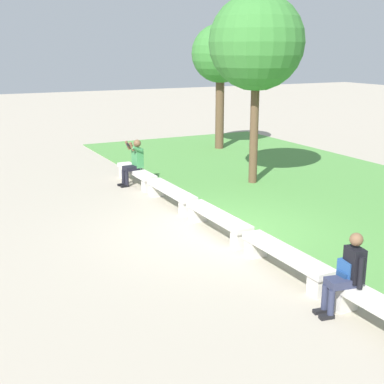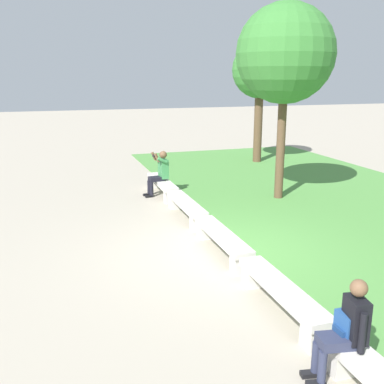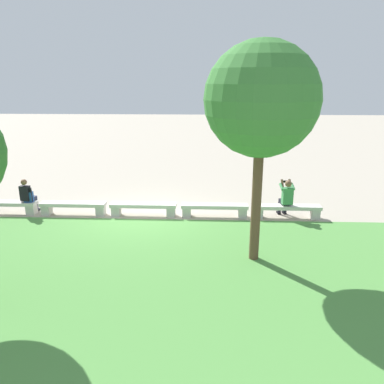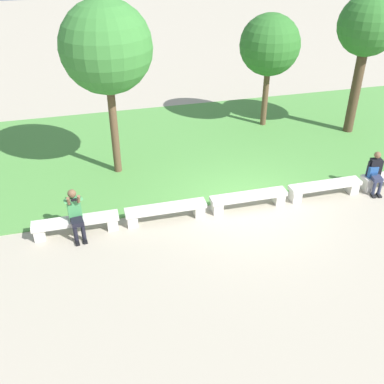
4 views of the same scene
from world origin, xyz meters
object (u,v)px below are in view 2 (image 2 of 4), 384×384
(bench_near, at_px, (186,206))
(backpack, at_px, (347,328))
(bench_far, at_px, (282,294))
(tree_behind_wall, at_px, (285,55))
(bench_mid, at_px, (222,239))
(tree_left_background, at_px, (260,71))
(bench_main, at_px, (162,185))
(person_photographer, at_px, (160,171))
(person_distant, at_px, (346,328))

(bench_near, height_order, backpack, backpack)
(bench_far, relative_size, tree_behind_wall, 0.42)
(bench_mid, distance_m, tree_left_background, 10.55)
(bench_near, bearing_deg, tree_left_background, 141.54)
(backpack, relative_size, tree_behind_wall, 0.08)
(bench_main, distance_m, backpack, 8.78)
(bench_far, relative_size, backpack, 5.24)
(bench_main, bearing_deg, tree_behind_wall, 64.86)
(backpack, bearing_deg, tree_behind_wall, 157.06)
(person_photographer, height_order, backpack, person_photographer)
(backpack, xyz_separation_m, tree_left_background, (-12.63, 4.98, 2.99))
(bench_far, bearing_deg, tree_left_background, 155.84)
(tree_left_background, bearing_deg, bench_near, -38.46)
(bench_main, distance_m, tree_left_background, 7.11)
(bench_near, relative_size, person_photographer, 1.70)
(bench_main, distance_m, bench_mid, 4.83)
(person_photographer, bearing_deg, tree_left_background, 127.56)
(backpack, bearing_deg, tree_left_background, 158.46)
(bench_far, bearing_deg, person_photographer, -179.39)
(backpack, distance_m, tree_behind_wall, 8.63)
(bench_far, distance_m, tree_behind_wall, 7.54)
(bench_mid, relative_size, tree_left_background, 0.47)
(person_photographer, height_order, tree_left_background, tree_left_background)
(person_photographer, relative_size, backpack, 3.08)
(tree_left_background, bearing_deg, tree_behind_wall, -19.58)
(person_distant, bearing_deg, tree_left_background, 158.31)
(bench_mid, xyz_separation_m, backpack, (3.94, -0.00, 0.32))
(person_photographer, bearing_deg, bench_far, 0.61)
(backpack, height_order, tree_left_background, tree_left_background)
(bench_mid, relative_size, bench_far, 1.00)
(bench_main, height_order, bench_near, same)
(person_photographer, distance_m, tree_left_background, 7.00)
(tree_behind_wall, relative_size, tree_left_background, 1.12)
(bench_near, height_order, tree_left_background, tree_left_background)
(bench_mid, xyz_separation_m, tree_behind_wall, (-3.38, 3.09, 3.69))
(bench_near, height_order, person_photographer, person_photographer)
(bench_main, distance_m, tree_behind_wall, 5.03)
(bench_main, relative_size, bench_far, 1.00)
(bench_near, xyz_separation_m, person_distant, (6.42, -0.07, 0.36))
(bench_far, height_order, person_distant, person_distant)
(bench_far, xyz_separation_m, backpack, (1.52, -0.00, 0.32))
(tree_behind_wall, distance_m, tree_left_background, 5.65)
(bench_main, xyz_separation_m, bench_far, (7.25, 0.00, 0.00))
(bench_main, distance_m, person_photographer, 0.44)
(person_photographer, xyz_separation_m, tree_behind_wall, (1.42, 3.17, 3.27))
(bench_mid, bearing_deg, person_distant, -0.93)
(bench_near, height_order, bench_far, same)
(bench_main, relative_size, person_distant, 1.78)
(tree_behind_wall, bearing_deg, bench_far, -28.08)
(person_distant, bearing_deg, person_photographer, -179.92)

